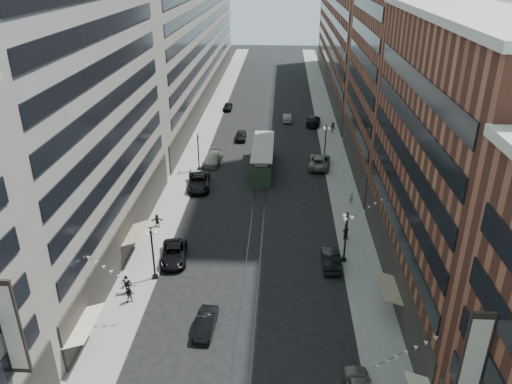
% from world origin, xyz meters
% --- Properties ---
extents(ground, '(220.00, 220.00, 0.00)m').
position_xyz_m(ground, '(0.00, 60.00, 0.00)').
color(ground, black).
rests_on(ground, ground).
extents(sidewalk_west, '(4.00, 180.00, 0.15)m').
position_xyz_m(sidewalk_west, '(-11.00, 70.00, 0.07)').
color(sidewalk_west, gray).
rests_on(sidewalk_west, ground).
extents(sidewalk_east, '(4.00, 180.00, 0.15)m').
position_xyz_m(sidewalk_east, '(11.00, 70.00, 0.07)').
color(sidewalk_east, gray).
rests_on(sidewalk_east, ground).
extents(rail_west, '(0.12, 180.00, 0.02)m').
position_xyz_m(rail_west, '(-0.70, 70.00, 0.01)').
color(rail_west, '#2D2D33').
rests_on(rail_west, ground).
extents(rail_east, '(0.12, 180.00, 0.02)m').
position_xyz_m(rail_east, '(0.70, 70.00, 0.01)').
color(rail_east, '#2D2D33').
rests_on(rail_east, ground).
extents(building_west_mid, '(8.00, 36.00, 28.00)m').
position_xyz_m(building_west_mid, '(-17.00, 33.00, 14.00)').
color(building_west_mid, gray).
rests_on(building_west_mid, ground).
extents(building_west_far, '(8.00, 90.00, 26.00)m').
position_xyz_m(building_west_far, '(-17.00, 96.00, 13.00)').
color(building_west_far, gray).
rests_on(building_west_far, ground).
extents(building_east_mid, '(8.00, 30.00, 24.00)m').
position_xyz_m(building_east_mid, '(17.00, 28.00, 12.00)').
color(building_east_mid, brown).
rests_on(building_east_mid, ground).
extents(building_east_tower, '(8.00, 26.00, 42.00)m').
position_xyz_m(building_east_tower, '(17.00, 56.00, 21.00)').
color(building_east_tower, brown).
rests_on(building_east_tower, ground).
extents(building_east_far, '(8.00, 72.00, 24.00)m').
position_xyz_m(building_east_far, '(17.00, 105.00, 12.00)').
color(building_east_far, brown).
rests_on(building_east_far, ground).
extents(lamppost_sw_far, '(1.03, 1.14, 5.52)m').
position_xyz_m(lamppost_sw_far, '(-9.20, 28.00, 3.10)').
color(lamppost_sw_far, black).
rests_on(lamppost_sw_far, sidewalk_west).
extents(lamppost_sw_mid, '(1.03, 1.14, 5.52)m').
position_xyz_m(lamppost_sw_mid, '(-9.20, 55.00, 3.10)').
color(lamppost_sw_mid, black).
rests_on(lamppost_sw_mid, sidewalk_west).
extents(lamppost_se_far, '(1.03, 1.14, 5.52)m').
position_xyz_m(lamppost_se_far, '(9.20, 32.00, 3.10)').
color(lamppost_se_far, black).
rests_on(lamppost_se_far, sidewalk_east).
extents(lamppost_se_mid, '(1.03, 1.14, 5.52)m').
position_xyz_m(lamppost_se_mid, '(9.20, 60.00, 3.10)').
color(lamppost_se_mid, black).
rests_on(lamppost_se_mid, sidewalk_east).
extents(streetcar, '(2.96, 13.37, 3.70)m').
position_xyz_m(streetcar, '(0.00, 55.98, 1.71)').
color(streetcar, '#233725').
rests_on(streetcar, ground).
extents(car_2, '(3.22, 5.74, 1.52)m').
position_xyz_m(car_2, '(-8.07, 31.42, 0.76)').
color(car_2, black).
rests_on(car_2, ground).
extents(car_5, '(1.70, 4.31, 1.39)m').
position_xyz_m(car_5, '(-3.30, 21.06, 0.70)').
color(car_5, black).
rests_on(car_5, ground).
extents(pedestrian_2, '(0.86, 0.62, 1.58)m').
position_xyz_m(pedestrian_2, '(-10.51, 24.20, 0.94)').
color(pedestrian_2, black).
rests_on(pedestrian_2, sidewalk_west).
extents(car_7, '(3.59, 6.49, 1.72)m').
position_xyz_m(car_7, '(-8.28, 49.02, 0.86)').
color(car_7, black).
rests_on(car_7, ground).
extents(car_8, '(2.82, 5.91, 1.66)m').
position_xyz_m(car_8, '(-7.55, 57.97, 0.83)').
color(car_8, slate).
rests_on(car_8, ground).
extents(car_9, '(1.75, 4.22, 1.43)m').
position_xyz_m(car_9, '(-8.40, 86.87, 0.71)').
color(car_9, black).
rests_on(car_9, ground).
extents(car_10, '(1.69, 4.72, 1.55)m').
position_xyz_m(car_10, '(7.79, 31.18, 0.77)').
color(car_10, black).
rests_on(car_10, ground).
extents(car_11, '(3.62, 6.63, 1.76)m').
position_xyz_m(car_11, '(8.26, 57.40, 0.88)').
color(car_11, '#635F58').
rests_on(car_11, ground).
extents(car_12, '(3.09, 6.18, 1.72)m').
position_xyz_m(car_12, '(8.40, 77.89, 0.86)').
color(car_12, black).
rests_on(car_12, ground).
extents(car_13, '(1.85, 4.40, 1.48)m').
position_xyz_m(car_13, '(-4.26, 68.83, 0.74)').
color(car_13, black).
rests_on(car_13, ground).
extents(car_14, '(1.63, 4.38, 1.43)m').
position_xyz_m(car_14, '(3.61, 79.79, 0.72)').
color(car_14, gray).
rests_on(car_14, ground).
extents(pedestrian_5, '(1.44, 0.63, 1.50)m').
position_xyz_m(pedestrian_5, '(-11.35, 38.06, 0.90)').
color(pedestrian_5, black).
rests_on(pedestrian_5, sidewalk_west).
extents(pedestrian_6, '(0.98, 0.55, 1.59)m').
position_xyz_m(pedestrian_6, '(-9.80, 51.40, 0.94)').
color(pedestrian_6, '#AAA48D').
rests_on(pedestrian_6, sidewalk_west).
extents(pedestrian_7, '(0.93, 0.63, 1.75)m').
position_xyz_m(pedestrian_7, '(9.80, 36.42, 1.02)').
color(pedestrian_7, black).
rests_on(pedestrian_7, sidewalk_east).
extents(pedestrian_8, '(0.71, 0.63, 1.64)m').
position_xyz_m(pedestrian_8, '(11.44, 45.31, 0.97)').
color(pedestrian_8, gray).
rests_on(pedestrian_8, sidewalk_east).
extents(pedestrian_9, '(1.30, 0.84, 1.86)m').
position_xyz_m(pedestrian_9, '(11.55, 72.99, 1.08)').
color(pedestrian_9, black).
rests_on(pedestrian_9, sidewalk_east).
extents(pedestrian_extra_0, '(1.20, 0.76, 1.90)m').
position_xyz_m(pedestrian_extra_0, '(-11.19, 25.55, 1.10)').
color(pedestrian_extra_0, black).
rests_on(pedestrian_extra_0, sidewalk_west).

